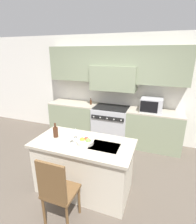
{
  "coord_description": "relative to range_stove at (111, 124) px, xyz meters",
  "views": [
    {
      "loc": [
        1.16,
        -2.28,
        2.26
      ],
      "look_at": [
        0.04,
        0.74,
        1.16
      ],
      "focal_mm": 28.0,
      "sensor_mm": 36.0,
      "label": 1
    }
  ],
  "objects": [
    {
      "name": "kitchen_island",
      "position": [
        0.08,
        -1.87,
        -0.01
      ],
      "size": [
        1.61,
        0.81,
        0.91
      ],
      "color": "beige",
      "rests_on": "ground_plane"
    },
    {
      "name": "island_chair",
      "position": [
        0.04,
        -2.59,
        0.12
      ],
      "size": [
        0.42,
        0.4,
        1.05
      ],
      "color": "brown",
      "rests_on": "ground_plane"
    },
    {
      "name": "wine_bottle",
      "position": [
        -0.43,
        -1.86,
        0.53
      ],
      "size": [
        0.08,
        0.08,
        0.25
      ],
      "color": "#422314",
      "rests_on": "kitchen_island"
    },
    {
      "name": "oil_bottle_on_counter",
      "position": [
        -0.58,
        0.03,
        0.54
      ],
      "size": [
        0.05,
        0.05,
        0.17
      ],
      "color": "#422314",
      "rests_on": "back_counter"
    },
    {
      "name": "microwave",
      "position": [
        0.97,
        0.02,
        0.63
      ],
      "size": [
        0.49,
        0.42,
        0.31
      ],
      "color": "#B7B7BC",
      "rests_on": "back_counter"
    },
    {
      "name": "fruit_bowl",
      "position": [
        0.13,
        -1.88,
        0.47
      ],
      "size": [
        0.27,
        0.27,
        0.1
      ],
      "color": "silver",
      "rests_on": "kitchen_island"
    },
    {
      "name": "back_counter",
      "position": [
        -0.0,
        0.02,
        0.0
      ],
      "size": [
        3.45,
        0.62,
        0.94
      ],
      "color": "gray",
      "rests_on": "ground_plane"
    },
    {
      "name": "ground_plane",
      "position": [
        -0.0,
        -1.81,
        -0.47
      ],
      "size": [
        10.0,
        10.0,
        0.0
      ],
      "primitive_type": "plane",
      "color": "brown"
    },
    {
      "name": "range_stove",
      "position": [
        0.0,
        0.0,
        0.0
      ],
      "size": [
        0.89,
        0.7,
        0.93
      ],
      "color": "#B7B7BC",
      "rests_on": "ground_plane"
    },
    {
      "name": "back_cabinetry",
      "position": [
        -0.0,
        0.27,
        1.13
      ],
      "size": [
        10.0,
        0.46,
        2.7
      ],
      "color": "silver",
      "rests_on": "ground_plane"
    },
    {
      "name": "wine_glass_far",
      "position": [
        -0.08,
        -1.8,
        0.57
      ],
      "size": [
        0.07,
        0.07,
        0.19
      ],
      "color": "white",
      "rests_on": "kitchen_island"
    },
    {
      "name": "wine_glass_near",
      "position": [
        -0.07,
        -1.96,
        0.57
      ],
      "size": [
        0.07,
        0.07,
        0.19
      ],
      "color": "white",
      "rests_on": "kitchen_island"
    }
  ]
}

